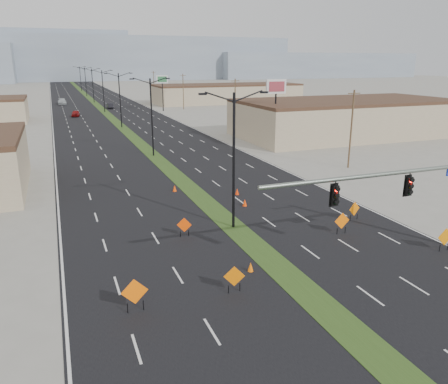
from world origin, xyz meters
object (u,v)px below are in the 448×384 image
object	(u,v)px
streetlight_3	(103,90)
construction_sign_2	(184,226)
signal_mast	(432,190)
car_mid	(110,106)
streetlight_6	(80,78)
construction_sign_1	(234,277)
car_far	(62,102)
construction_sign_4	(445,238)
construction_sign_5	(354,210)
cone_1	(245,203)
pole_sign_east_near	(276,91)
streetlight_5	(86,81)
construction_sign_0	(135,293)
cone_2	(237,192)
pole_sign_east_far	(162,82)
streetlight_1	(152,115)
cone_3	(175,188)
cone_0	(251,267)
car_left	(76,114)
construction_sign_3	(342,222)
streetlight_0	(234,157)
streetlight_4	(93,84)
streetlight_2	(120,98)

from	to	relation	value
streetlight_3	construction_sign_2	size ratio (longest dim) A/B	7.10
signal_mast	car_mid	size ratio (longest dim) A/B	3.95
streetlight_6	construction_sign_1	distance (m)	177.10
signal_mast	construction_sign_2	bearing A→B (deg)	142.49
car_far	construction_sign_4	distance (m)	119.69
construction_sign_5	cone_1	world-z (taller)	construction_sign_5
car_mid	streetlight_6	bearing A→B (deg)	93.45
construction_sign_4	pole_sign_east_near	world-z (taller)	pole_sign_east_near
streetlight_5	construction_sign_0	size ratio (longest dim) A/B	5.55
car_far	pole_sign_east_near	size ratio (longest dim) A/B	0.59
streetlight_5	construction_sign_5	bearing A→B (deg)	-86.19
construction_sign_4	cone_2	distance (m)	18.43
construction_sign_1	pole_sign_east_far	size ratio (longest dim) A/B	0.18
streetlight_5	cone_2	xyz separation A→B (m)	(3.52, -132.34, -5.11)
streetlight_1	cone_3	xyz separation A→B (m)	(-1.69, -17.17, -5.10)
streetlight_5	cone_0	bearing A→B (deg)	-90.70
car_left	streetlight_3	bearing A→B (deg)	52.40
cone_3	construction_sign_3	bearing A→B (deg)	-60.20
streetlight_0	cone_1	size ratio (longest dim) A/B	15.65
car_left	construction_sign_5	world-z (taller)	construction_sign_5
car_left	streetlight_5	bearing A→B (deg)	91.37
construction_sign_5	cone_1	xyz separation A→B (m)	(-6.63, 6.31, -0.57)
signal_mast	streetlight_5	size ratio (longest dim) A/B	1.63
pole_sign_east_near	signal_mast	bearing A→B (deg)	-103.00
streetlight_5	construction_sign_3	xyz separation A→B (m)	(6.83, -144.04, -4.47)
streetlight_0	streetlight_3	distance (m)	84.00
streetlight_3	construction_sign_4	xyz separation A→B (m)	(11.38, -93.00, -4.48)
cone_1	pole_sign_east_far	xyz separation A→B (m)	(11.24, 76.71, 6.78)
signal_mast	streetlight_1	xyz separation A→B (m)	(-8.56, 38.00, 0.63)
car_mid	car_far	bearing A→B (deg)	126.10
construction_sign_2	streetlight_3	bearing A→B (deg)	109.83
streetlight_0	streetlight_4	distance (m)	112.00
construction_sign_3	car_left	bearing A→B (deg)	101.20
streetlight_1	cone_1	distance (m)	24.41
streetlight_2	car_far	bearing A→B (deg)	99.93
streetlight_2	streetlight_3	xyz separation A→B (m)	(0.00, 28.00, 0.00)
streetlight_4	streetlight_6	size ratio (longest dim) A/B	1.00
car_mid	streetlight_2	bearing A→B (deg)	-91.99
car_mid	cone_2	world-z (taller)	car_mid
cone_0	cone_1	world-z (taller)	cone_1
car_far	construction_sign_2	world-z (taller)	car_far
signal_mast	streetlight_1	distance (m)	38.96
signal_mast	pole_sign_east_far	bearing A→B (deg)	86.53
streetlight_3	car_mid	bearing A→B (deg)	73.79
streetlight_0	construction_sign_3	world-z (taller)	streetlight_0
streetlight_3	construction_sign_3	world-z (taller)	streetlight_3
car_far	construction_sign_1	xyz separation A→B (m)	(5.61, -117.89, 0.09)
construction_sign_2	construction_sign_5	size ratio (longest dim) A/B	0.93
streetlight_1	cone_3	distance (m)	17.99
construction_sign_3	cone_2	xyz separation A→B (m)	(-3.31, 11.70, -0.64)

